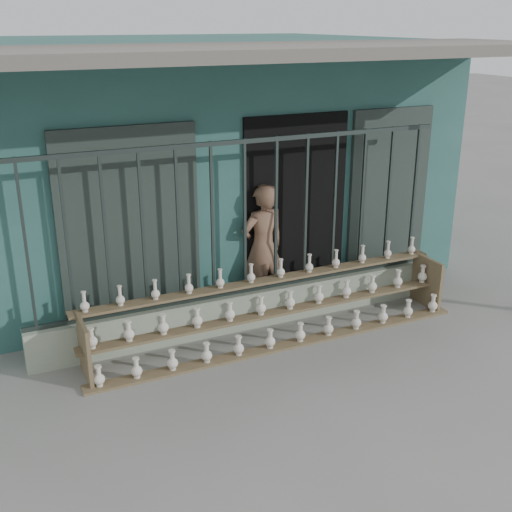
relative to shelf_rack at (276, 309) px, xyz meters
name	(u,v)px	position (x,y,z in m)	size (l,w,h in m)	color
ground	(297,378)	(-0.20, -0.89, -0.36)	(60.00, 60.00, 0.00)	slate
workshop_building	(166,150)	(-0.19, 3.34, 1.26)	(7.40, 6.60, 3.21)	#285650
parapet_wall	(245,309)	(-0.20, 0.41, -0.14)	(5.00, 0.20, 0.45)	#93A089
security_fence	(245,219)	(-0.20, 0.41, 0.99)	(5.00, 0.04, 1.80)	#283330
shelf_rack	(276,309)	(0.00, 0.00, 0.00)	(4.50, 0.68, 0.85)	brown
elderly_woman	(263,248)	(0.21, 0.81, 0.45)	(0.59, 0.39, 1.62)	brown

